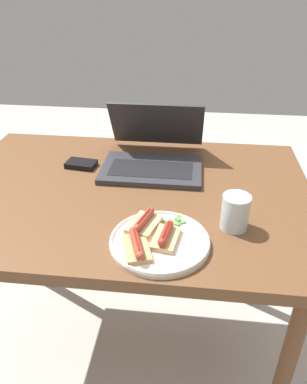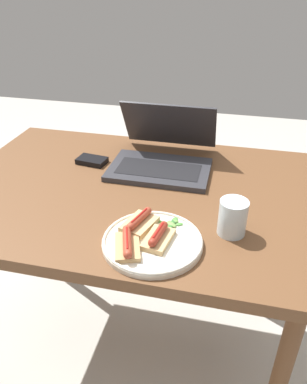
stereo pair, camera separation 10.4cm
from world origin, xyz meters
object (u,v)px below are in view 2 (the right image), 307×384
Objects in this scene: laptop at (162,156)px; plate at (152,241)px; drinking_glass at (233,217)px; external_drive at (92,161)px.

laptop is 0.44m from plate.
drinking_glass reaches higher than external_drive.
plate and external_drive have the same top height.
external_drive is (-0.31, 0.39, -0.00)m from plate.
drinking_glass is 0.88× the size of external_drive.
drinking_glass reaches higher than plate.
plate is 0.22m from drinking_glass.
laptop is 1.33× the size of plate.
plate is (0.07, -0.43, -0.03)m from laptop.
plate is 2.63× the size of drinking_glass.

